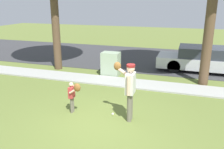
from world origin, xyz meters
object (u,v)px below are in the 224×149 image
Objects in this scene: person_child at (73,93)px; parked_sedan_silver at (204,59)px; baseball at (113,114)px; utility_cabinet at (111,64)px; person_adult at (129,86)px.

parked_sedan_silver is at bearing 55.63° from person_child.
utility_cabinet reaches higher than baseball.
person_child is 0.23× the size of parked_sedan_silver.
parked_sedan_silver is (4.10, 6.37, -0.06)m from person_child.
utility_cabinet is (-0.17, 4.24, -0.12)m from person_child.
utility_cabinet is at bearing -66.58° from person_adult.
person_adult reaches higher than baseball.
utility_cabinet is at bearing 109.15° from baseball.
person_adult is at bearing -110.48° from parked_sedan_silver.
person_child is 4.25m from utility_cabinet.
person_adult is 1.54× the size of utility_cabinet.
person_adult is 1.64× the size of person_child.
baseball is 4.27m from utility_cabinet.
person_child is at bearing -87.71° from utility_cabinet.
parked_sedan_silver is at bearing 26.50° from utility_cabinet.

